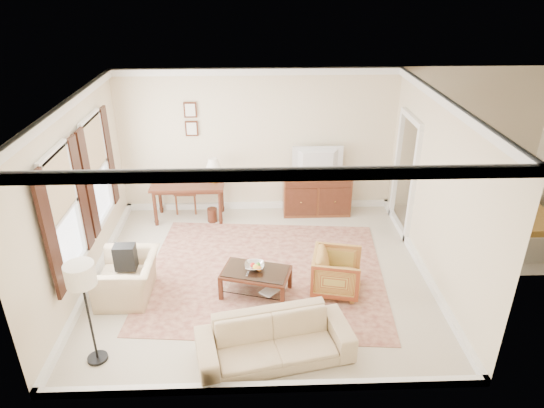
{
  "coord_description": "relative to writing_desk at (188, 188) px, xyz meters",
  "views": [
    {
      "loc": [
        -0.06,
        -6.7,
        4.62
      ],
      "look_at": [
        0.2,
        0.3,
        1.15
      ],
      "focal_mm": 32.0,
      "sensor_mm": 36.0,
      "label": 1
    }
  ],
  "objects": [
    {
      "name": "book_a",
      "position": [
        1.11,
        -2.39,
        -0.5
      ],
      "size": [
        0.28,
        0.05,
        0.38
      ],
      "primitive_type": "imported",
      "rotation": [
        0.0,
        0.0,
        -0.04
      ],
      "color": "brown",
      "rests_on": "coffee_table"
    },
    {
      "name": "striped_armchair",
      "position": [
        2.56,
        -2.54,
        -0.29
      ],
      "size": [
        0.82,
        0.85,
        0.75
      ],
      "primitive_type": "imported",
      "rotation": [
        0.0,
        0.0,
        1.35
      ],
      "color": "brown",
      "rests_on": "room_shell"
    },
    {
      "name": "writing_desk",
      "position": [
        0.0,
        0.0,
        0.0
      ],
      "size": [
        1.42,
        0.71,
        0.78
      ],
      "color": "#4A2215",
      "rests_on": "room_shell"
    },
    {
      "name": "fruit_bowl",
      "position": [
        1.29,
        -2.51,
        -0.18
      ],
      "size": [
        0.42,
        0.42,
        0.1
      ],
      "primitive_type": "imported",
      "color": "silver",
      "rests_on": "coffee_table"
    },
    {
      "name": "backpack",
      "position": [
        -0.67,
        -2.43,
        0.01
      ],
      "size": [
        0.25,
        0.34,
        0.4
      ],
      "primitive_type": "cube",
      "rotation": [
        0.0,
        0.0,
        -1.66
      ],
      "color": "black",
      "rests_on": "club_armchair"
    },
    {
      "name": "rug",
      "position": [
        1.46,
        -2.02,
        -0.66
      ],
      "size": [
        4.16,
        3.65,
        0.01
      ],
      "primitive_type": "cube",
      "rotation": [
        0.0,
        0.0,
        -0.09
      ],
      "color": "maroon",
      "rests_on": "room_shell"
    },
    {
      "name": "sideboard",
      "position": [
        2.57,
        0.16,
        -0.25
      ],
      "size": [
        1.36,
        0.52,
        0.84
      ],
      "primitive_type": "cube",
      "color": "brown",
      "rests_on": "room_shell"
    },
    {
      "name": "window_rear",
      "position": [
        -1.31,
        -1.14,
        0.88
      ],
      "size": [
        0.12,
        1.56,
        1.8
      ],
      "primitive_type": null,
      "color": "#CCB284",
      "rests_on": "room_shell"
    },
    {
      "name": "coffee_table",
      "position": [
        1.31,
        -2.57,
        -0.34
      ],
      "size": [
        1.15,
        0.86,
        0.44
      ],
      "rotation": [
        0.0,
        0.0,
        -0.28
      ],
      "color": "#4A2215",
      "rests_on": "room_shell"
    },
    {
      "name": "club_armchair",
      "position": [
        -0.65,
        -2.54,
        -0.23
      ],
      "size": [
        0.66,
        1.01,
        0.87
      ],
      "primitive_type": "imported",
      "rotation": [
        0.0,
        0.0,
        -1.59
      ],
      "color": "#C6B286",
      "rests_on": "room_shell"
    },
    {
      "name": "room_shell",
      "position": [
        1.39,
        -2.04,
        1.8
      ],
      "size": [
        5.51,
        5.01,
        2.91
      ],
      "color": "beige",
      "rests_on": "ground"
    },
    {
      "name": "window_front",
      "position": [
        -1.31,
        -2.74,
        0.88
      ],
      "size": [
        0.12,
        1.56,
        1.8
      ],
      "primitive_type": null,
      "color": "#CCB284",
      "rests_on": "room_shell"
    },
    {
      "name": "sofa",
      "position": [
        1.54,
        -3.95,
        -0.28
      ],
      "size": [
        2.06,
        0.97,
        0.78
      ],
      "primitive_type": "imported",
      "rotation": [
        0.0,
        0.0,
        0.21
      ],
      "color": "#C6B286",
      "rests_on": "room_shell"
    },
    {
      "name": "framed_prints",
      "position": [
        0.1,
        0.43,
        1.27
      ],
      "size": [
        0.25,
        0.04,
        0.68
      ],
      "primitive_type": null,
      "color": "#4A2215",
      "rests_on": "room_shell"
    },
    {
      "name": "book_b",
      "position": [
        1.45,
        -2.66,
        -0.5
      ],
      "size": [
        0.23,
        0.21,
        0.38
      ],
      "primitive_type": "imported",
      "rotation": [
        0.0,
        0.0,
        -0.74
      ],
      "color": "brown",
      "rests_on": "coffee_table"
    },
    {
      "name": "desk_lamp",
      "position": [
        0.52,
        0.0,
        0.36
      ],
      "size": [
        0.32,
        0.32,
        0.5
      ],
      "primitive_type": null,
      "color": "silver",
      "rests_on": "writing_desk"
    },
    {
      "name": "desk_chair",
      "position": [
        -0.1,
        0.35,
        -0.14
      ],
      "size": [
        0.52,
        0.52,
        1.05
      ],
      "primitive_type": null,
      "rotation": [
        0.0,
        0.0,
        -0.17
      ],
      "color": "brown",
      "rests_on": "room_shell"
    },
    {
      "name": "floor_lamp",
      "position": [
        -0.76,
        -3.9,
        0.55
      ],
      "size": [
        0.36,
        0.36,
        1.47
      ],
      "color": "black",
      "rests_on": "room_shell"
    },
    {
      "name": "annex_bedroom",
      "position": [
        5.88,
        -0.89,
        -0.33
      ],
      "size": [
        3.0,
        2.7,
        2.9
      ],
      "color": "beige",
      "rests_on": "ground"
    },
    {
      "name": "doorway",
      "position": [
        4.1,
        -0.54,
        0.41
      ],
      "size": [
        0.1,
        1.12,
        2.25
      ],
      "primitive_type": null,
      "color": "white",
      "rests_on": "room_shell"
    },
    {
      "name": "tv",
      "position": [
        2.57,
        0.14,
        0.65
      ],
      "size": [
        0.96,
        0.55,
        0.13
      ],
      "primitive_type": "imported",
      "rotation": [
        0.0,
        0.0,
        3.14
      ],
      "color": "black",
      "rests_on": "sideboard"
    }
  ]
}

